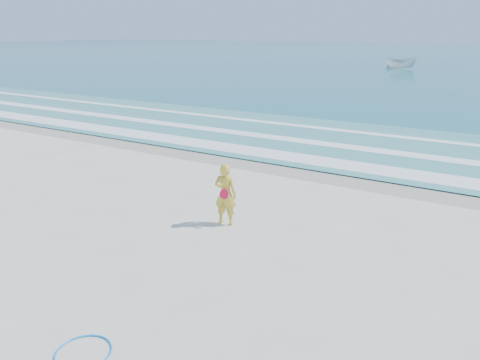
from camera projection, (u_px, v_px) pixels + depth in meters
The scene contains 9 objects.
ground at pixel (142, 271), 10.20m from camera, with size 400.00×400.00×0.00m, color silver.
wet_sand at pixel (308, 170), 17.52m from camera, with size 400.00×2.40×0.00m, color #B2A893.
shallow at pixel (351, 143), 21.57m from camera, with size 400.00×10.00×0.01m, color #59B7AD.
foam_near at pixel (321, 161), 18.56m from camera, with size 400.00×1.40×0.01m, color white.
foam_mid at pixel (346, 146), 20.92m from camera, with size 400.00×0.90×0.01m, color white.
foam_far at pixel (368, 133), 23.60m from camera, with size 400.00×0.60×0.01m, color white.
hoop at pixel (83, 352), 7.59m from camera, with size 0.92×0.92×0.03m, color #0C8AE8.
boat at pixel (401, 63), 63.30m from camera, with size 1.54×4.09×1.58m, color silver.
woman at pixel (225, 194), 12.44m from camera, with size 0.68×0.50×1.69m.
Camera 1 is at (6.57, -6.66, 5.00)m, focal length 35.00 mm.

